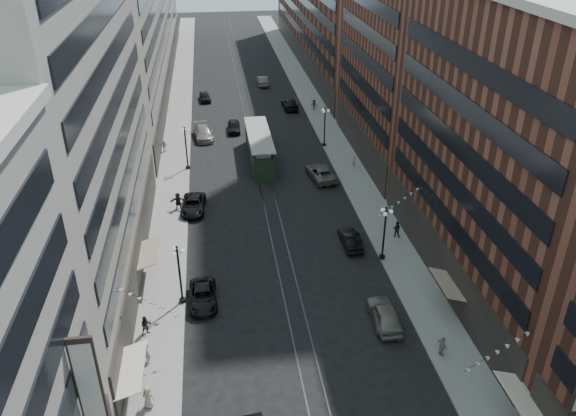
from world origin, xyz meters
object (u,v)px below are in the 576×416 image
lamppost_sw_far (180,273)px  pedestrian_2 (146,325)px  car_11 (321,173)px  pedestrian_extra_0 (147,353)px  car_14 (262,81)px  car_7 (193,205)px  pedestrian_5 (178,201)px  pedestrian_6 (164,146)px  car_10 (350,239)px  pedestrian_9 (314,105)px  car_8 (203,133)px  car_9 (205,97)px  car_12 (290,104)px  car_13 (234,126)px  lamppost_sw_mid (186,147)px  pedestrian_4 (442,346)px  pedestrian_8 (354,161)px  lamppost_se_far (384,231)px  pedestrian_1 (148,397)px  streetcar (259,148)px  car_4 (385,314)px  pedestrian_7 (397,229)px  lamppost_se_mid (325,125)px  car_2 (203,296)px

lamppost_sw_far → pedestrian_2: 4.96m
car_11 → pedestrian_extra_0: 34.20m
car_14 → lamppost_sw_far: bearing=77.3°
car_7 → pedestrian_5: 1.72m
pedestrian_5 → pedestrian_6: pedestrian_5 is taller
car_10 → pedestrian_9: size_ratio=2.74×
car_8 → pedestrian_5: (-2.82, -20.87, 0.26)m
car_9 → car_10: size_ratio=0.95×
car_12 → car_8: bearing=37.2°
car_12 → car_13: 13.22m
pedestrian_2 → pedestrian_5: (1.82, 20.12, 0.13)m
lamppost_sw_far → car_13: 40.12m
lamppost_sw_mid → car_8: (2.00, 10.37, -2.25)m
pedestrian_4 → car_7: pedestrian_4 is taller
car_11 → pedestrian_8: size_ratio=3.58×
car_8 → lamppost_se_far: bearing=-71.0°
pedestrian_1 → pedestrian_5: size_ratio=0.91×
car_9 → pedestrian_5: 38.20m
car_13 → pedestrian_6: pedestrian_6 is taller
pedestrian_8 → pedestrian_9: bearing=-129.3°
pedestrian_1 → pedestrian_6: size_ratio=1.15×
car_8 → car_13: car_8 is taller
pedestrian_4 → car_10: size_ratio=0.38×
streetcar → car_9: 26.81m
car_4 → car_10: bearing=-89.0°
pedestrian_6 → pedestrian_7: size_ratio=0.88×
car_12 → pedestrian_8: bearing=99.4°
pedestrian_5 → pedestrian_8: (21.52, 8.06, -0.14)m
pedestrian_4 → car_7: bearing=15.9°
car_9 → pedestrian_9: (17.32, -7.49, 0.24)m
pedestrian_8 → car_13: bearing=-88.2°
pedestrian_7 → pedestrian_8: (-0.22, 16.91, -0.04)m
lamppost_se_mid → pedestrian_extra_0: bearing=-118.1°
pedestrian_7 → car_8: bearing=-29.1°
car_2 → pedestrian_2: pedestrian_2 is taller
lamppost_sw_mid → car_2: size_ratio=1.12×
car_10 → pedestrian_9: 40.47m
lamppost_sw_far → pedestrian_4: size_ratio=3.26×
lamppost_sw_mid → car_11: bearing=-17.1°
lamppost_sw_mid → pedestrian_extra_0: lamppost_sw_mid is taller
car_2 → lamppost_sw_far: bearing=171.6°
car_13 → pedestrian_9: size_ratio=2.74×
pedestrian_4 → car_7: 31.02m
lamppost_sw_far → car_12: size_ratio=1.01×
car_2 → car_13: bearing=81.8°
pedestrian_extra_0 → car_9: bearing=159.0°
pedestrian_6 → lamppost_sw_far: bearing=91.0°
car_2 → car_11: size_ratio=0.85×
car_2 → pedestrian_1: (-3.63, -10.74, 0.33)m
car_8 → pedestrian_9: (17.72, 9.70, 0.12)m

